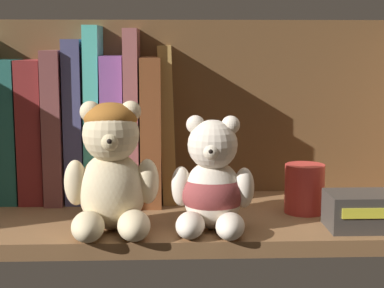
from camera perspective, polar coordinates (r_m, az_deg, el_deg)
shelf_board at (r=84.77cm, az=-2.26°, el=-7.00°), size 74.45×24.88×2.00cm
shelf_back_panel at (r=95.07cm, az=-2.31°, el=2.74°), size 76.85×1.20×27.98cm
book_4 at (r=94.25cm, az=-16.28°, el=1.19°), size 3.48×9.32×20.27cm
book_5 at (r=93.43cm, az=-14.08°, el=1.21°), size 3.46×9.90×20.25cm
book_6 at (r=92.74cm, az=-12.15°, el=1.65°), size 2.56×11.44×21.60cm
book_7 at (r=92.21cm, az=-10.46°, el=2.13°), size 2.51×9.97×23.11cm
book_8 at (r=91.77cm, az=-8.90°, el=2.73°), size 2.38×9.64×25.02cm
book_9 at (r=91.74cm, az=-7.10°, el=1.46°), size 3.10×10.24×20.83cm
book_10 at (r=91.32cm, az=-5.39°, el=2.63°), size 1.95×13.84×24.54cm
book_11 at (r=91.46cm, az=-3.72°, el=1.42°), size 2.84×14.54×20.62cm
book_12 at (r=91.32cm, az=-2.08°, el=1.93°), size 2.64×10.20×22.29cm
teddy_bear_larger at (r=75.90cm, az=-7.38°, el=-2.39°), size 11.50×11.67×15.78cm
teddy_bear_smaller at (r=76.18cm, az=1.82°, el=-3.80°), size 10.36×10.99×14.00cm
pillar_candle at (r=85.65cm, az=10.14°, el=-4.01°), size 5.29×5.29×6.58cm
small_product_box at (r=80.61cm, az=16.29°, el=-5.84°), size 11.92×6.40×4.45cm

